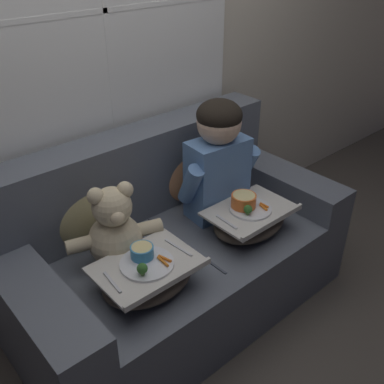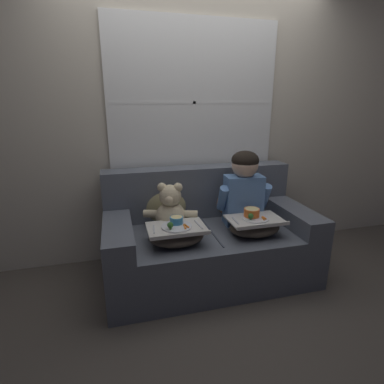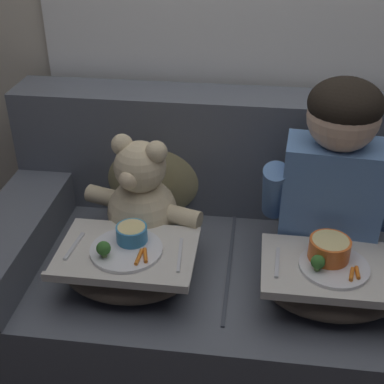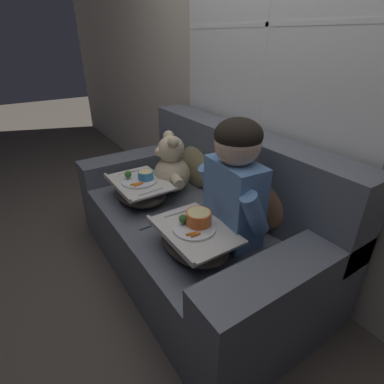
{
  "view_description": "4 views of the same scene",
  "coord_description": "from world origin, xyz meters",
  "px_view_note": "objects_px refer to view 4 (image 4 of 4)",
  "views": [
    {
      "loc": [
        -1.15,
        -1.44,
        1.82
      ],
      "look_at": [
        0.14,
        0.05,
        0.65
      ],
      "focal_mm": 42.0,
      "sensor_mm": 36.0,
      "label": 1
    },
    {
      "loc": [
        -0.74,
        -2.24,
        1.49
      ],
      "look_at": [
        -0.14,
        0.04,
        0.77
      ],
      "focal_mm": 28.0,
      "sensor_mm": 36.0,
      "label": 2
    },
    {
      "loc": [
        0.06,
        -1.52,
        1.62
      ],
      "look_at": [
        -0.14,
        -0.0,
        0.7
      ],
      "focal_mm": 50.0,
      "sensor_mm": 36.0,
      "label": 3
    },
    {
      "loc": [
        1.34,
        -0.88,
        1.43
      ],
      "look_at": [
        0.02,
        -0.01,
        0.6
      ],
      "focal_mm": 28.0,
      "sensor_mm": 36.0,
      "label": 4
    }
  ],
  "objects_px": {
    "throw_pillow_behind_child": "(264,195)",
    "lap_tray_teddy": "(140,190)",
    "teddy_bear": "(171,168)",
    "lap_tray_child": "(194,238)",
    "throw_pillow_behind_teddy": "(199,160)",
    "couch": "(200,225)",
    "child_figure": "(235,177)"
  },
  "relations": [
    {
      "from": "throw_pillow_behind_child",
      "to": "lap_tray_teddy",
      "type": "relative_size",
      "value": 0.93
    },
    {
      "from": "throw_pillow_behind_child",
      "to": "teddy_bear",
      "type": "relative_size",
      "value": 0.91
    },
    {
      "from": "teddy_bear",
      "to": "lap_tray_child",
      "type": "bearing_deg",
      "value": -20.2
    },
    {
      "from": "throw_pillow_behind_teddy",
      "to": "lap_tray_teddy",
      "type": "xyz_separation_m",
      "value": [
        0.0,
        -0.47,
        -0.11
      ]
    },
    {
      "from": "couch",
      "to": "throw_pillow_behind_teddy",
      "type": "distance_m",
      "value": 0.49
    },
    {
      "from": "couch",
      "to": "lap_tray_child",
      "type": "bearing_deg",
      "value": -38.93
    },
    {
      "from": "child_figure",
      "to": "lap_tray_teddy",
      "type": "bearing_deg",
      "value": -159.38
    },
    {
      "from": "child_figure",
      "to": "lap_tray_child",
      "type": "height_order",
      "value": "child_figure"
    },
    {
      "from": "throw_pillow_behind_child",
      "to": "lap_tray_child",
      "type": "height_order",
      "value": "throw_pillow_behind_child"
    },
    {
      "from": "couch",
      "to": "throw_pillow_behind_child",
      "type": "distance_m",
      "value": 0.49
    },
    {
      "from": "throw_pillow_behind_teddy",
      "to": "child_figure",
      "type": "xyz_separation_m",
      "value": [
        0.65,
        -0.23,
        0.17
      ]
    },
    {
      "from": "lap_tray_child",
      "to": "throw_pillow_behind_teddy",
      "type": "bearing_deg",
      "value": 144.02
    },
    {
      "from": "lap_tray_teddy",
      "to": "throw_pillow_behind_teddy",
      "type": "bearing_deg",
      "value": 90.0
    },
    {
      "from": "couch",
      "to": "lap_tray_child",
      "type": "height_order",
      "value": "couch"
    },
    {
      "from": "throw_pillow_behind_child",
      "to": "child_figure",
      "type": "height_order",
      "value": "child_figure"
    },
    {
      "from": "lap_tray_teddy",
      "to": "child_figure",
      "type": "bearing_deg",
      "value": 20.62
    },
    {
      "from": "throw_pillow_behind_teddy",
      "to": "lap_tray_child",
      "type": "bearing_deg",
      "value": -35.98
    },
    {
      "from": "teddy_bear",
      "to": "couch",
      "type": "bearing_deg",
      "value": 3.89
    },
    {
      "from": "throw_pillow_behind_child",
      "to": "teddy_bear",
      "type": "bearing_deg",
      "value": -160.43
    },
    {
      "from": "throw_pillow_behind_teddy",
      "to": "teddy_bear",
      "type": "distance_m",
      "value": 0.23
    },
    {
      "from": "teddy_bear",
      "to": "throw_pillow_behind_teddy",
      "type": "bearing_deg",
      "value": 89.59
    },
    {
      "from": "teddy_bear",
      "to": "lap_tray_teddy",
      "type": "distance_m",
      "value": 0.26
    },
    {
      "from": "throw_pillow_behind_child",
      "to": "teddy_bear",
      "type": "height_order",
      "value": "teddy_bear"
    },
    {
      "from": "teddy_bear",
      "to": "throw_pillow_behind_child",
      "type": "bearing_deg",
      "value": 19.57
    },
    {
      "from": "couch",
      "to": "throw_pillow_behind_teddy",
      "type": "relative_size",
      "value": 4.18
    },
    {
      "from": "couch",
      "to": "throw_pillow_behind_child",
      "type": "bearing_deg",
      "value": 32.79
    },
    {
      "from": "throw_pillow_behind_teddy",
      "to": "child_figure",
      "type": "bearing_deg",
      "value": -19.27
    },
    {
      "from": "couch",
      "to": "lap_tray_teddy",
      "type": "relative_size",
      "value": 3.93
    },
    {
      "from": "child_figure",
      "to": "teddy_bear",
      "type": "bearing_deg",
      "value": -179.61
    },
    {
      "from": "child_figure",
      "to": "throw_pillow_behind_child",
      "type": "bearing_deg",
      "value": 89.97
    },
    {
      "from": "teddy_bear",
      "to": "lap_tray_teddy",
      "type": "relative_size",
      "value": 1.01
    },
    {
      "from": "throw_pillow_behind_child",
      "to": "throw_pillow_behind_teddy",
      "type": "xyz_separation_m",
      "value": [
        -0.65,
        0.0,
        0.0
      ]
    }
  ]
}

